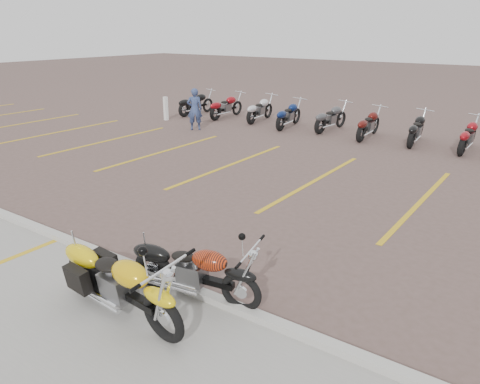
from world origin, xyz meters
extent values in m
plane|color=brown|center=(0.00, 0.00, 0.00)|extent=(100.00, 100.00, 0.00)
cube|color=#ADAAA3|center=(0.00, -2.00, 0.06)|extent=(60.00, 0.18, 0.12)
torus|color=black|center=(1.47, -3.04, 0.35)|extent=(0.71, 0.18, 0.71)
torus|color=black|center=(-0.20, -2.89, 0.35)|extent=(0.76, 0.25, 0.75)
cube|color=black|center=(0.63, -2.97, 0.41)|extent=(1.42, 0.25, 0.11)
cube|color=slate|center=(0.58, -2.96, 0.48)|extent=(0.48, 0.36, 0.37)
ellipsoid|color=#DAA70B|center=(0.94, -2.99, 0.80)|extent=(0.66, 0.40, 0.33)
ellipsoid|color=black|center=(0.44, -2.95, 0.76)|extent=(0.45, 0.32, 0.13)
torus|color=black|center=(1.86, -1.94, 0.30)|extent=(0.63, 0.20, 0.62)
torus|color=black|center=(0.41, -2.17, 0.30)|extent=(0.67, 0.26, 0.66)
cube|color=black|center=(1.13, -2.06, 0.36)|extent=(1.24, 0.31, 0.09)
cube|color=slate|center=(1.09, -2.06, 0.42)|extent=(0.44, 0.34, 0.32)
ellipsoid|color=black|center=(1.40, -2.01, 0.70)|extent=(0.59, 0.39, 0.28)
ellipsoid|color=black|center=(0.97, -2.08, 0.66)|extent=(0.40, 0.30, 0.11)
imported|color=navy|center=(-6.80, 7.23, 0.81)|extent=(0.70, 0.68, 1.61)
cube|color=white|center=(-9.17, 8.09, 0.50)|extent=(0.18, 0.18, 1.00)
camera|label=1|loc=(5.10, -6.59, 3.78)|focal=35.00mm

